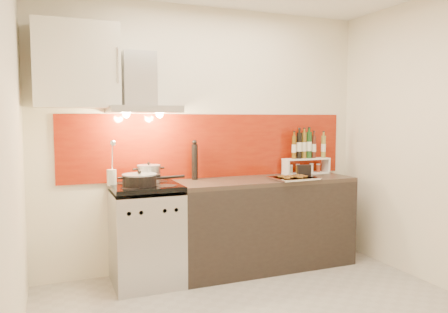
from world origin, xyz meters
name	(u,v)px	position (x,y,z in m)	size (l,w,h in m)	color
back_wall	(207,138)	(0.00, 1.40, 1.30)	(3.40, 0.02, 2.60)	silver
left_wall	(10,154)	(-1.70, 0.00, 1.30)	(0.02, 2.80, 2.60)	silver
right_wall	(448,142)	(1.70, 0.00, 1.30)	(0.02, 2.80, 2.60)	silver
backsplash	(212,146)	(0.05, 1.39, 1.22)	(3.00, 0.02, 0.64)	maroon
range_stove	(146,236)	(-0.70, 1.10, 0.44)	(0.60, 0.60, 0.91)	#B7B7BA
counter	(264,223)	(0.50, 1.10, 0.45)	(1.80, 0.60, 0.90)	black
range_hood	(141,92)	(-0.70, 1.24, 1.74)	(0.62, 0.50, 0.61)	#B7B7BA
upper_cabinet	(77,66)	(-1.25, 1.22, 1.95)	(0.70, 0.35, 0.72)	beige
stock_pot	(149,174)	(-0.64, 1.22, 0.99)	(0.22, 0.22, 0.19)	#B7B7BA
saute_pan	(140,180)	(-0.76, 1.04, 0.96)	(0.58, 0.30, 0.14)	black
utensil_jar	(112,172)	(-0.98, 1.20, 1.02)	(0.09, 0.13, 0.41)	silver
pepper_mill	(195,160)	(-0.17, 1.30, 1.09)	(0.06, 0.06, 0.39)	black
step_shelf	(306,155)	(1.08, 1.26, 1.10)	(0.53, 0.14, 0.46)	white
caddy_box	(304,170)	(0.96, 1.11, 0.96)	(0.13, 0.06, 0.11)	black
baking_tray	(293,178)	(0.73, 0.94, 0.92)	(0.46, 0.37, 0.03)	silver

